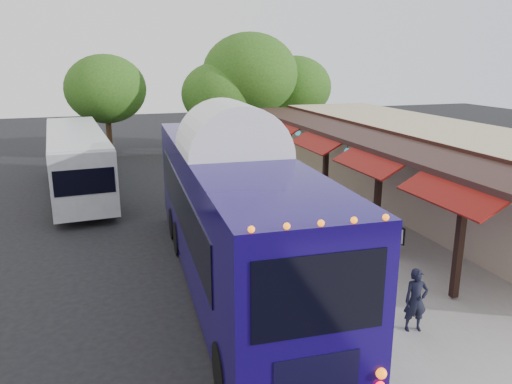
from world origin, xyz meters
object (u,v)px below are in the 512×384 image
object	(u,v)px
ped_a	(416,300)
city_bus	(77,159)
sign_board	(399,237)
ped_c	(309,225)
ped_b	(304,223)
ped_d	(246,150)
coach_bus	(232,209)

from	to	relation	value
ped_a	city_bus	bearing A→B (deg)	128.16
sign_board	ped_c	bearing A→B (deg)	142.79
ped_b	ped_d	world-z (taller)	ped_d
ped_a	ped_c	distance (m)	5.27
ped_a	ped_c	size ratio (longest dim) A/B	0.81
ped_c	ped_d	distance (m)	13.88
city_bus	ped_a	world-z (taller)	city_bus
ped_b	sign_board	bearing A→B (deg)	132.69
city_bus	ped_a	xyz separation A→B (m)	(7.77, -15.91, -0.76)
sign_board	ped_a	bearing A→B (deg)	-128.56
ped_c	sign_board	distance (m)	2.87
ped_a	sign_board	distance (m)	4.49
city_bus	ped_c	world-z (taller)	city_bus
coach_bus	ped_d	xyz separation A→B (m)	(4.85, 14.92, -1.20)
ped_a	sign_board	xyz separation A→B (m)	(2.14, 3.95, -0.06)
ped_a	ped_b	world-z (taller)	ped_b
coach_bus	ped_c	world-z (taller)	coach_bus
ped_b	ped_c	xyz separation A→B (m)	(-0.04, -0.52, 0.11)
city_bus	ped_b	world-z (taller)	city_bus
ped_b	sign_board	size ratio (longest dim) A/B	1.61
city_bus	ped_d	distance (m)	9.84
coach_bus	ped_a	world-z (taller)	coach_bus
ped_a	ped_c	xyz separation A→B (m)	(-0.41, 5.25, 0.18)
coach_bus	ped_a	distance (m)	5.42
ped_a	ped_b	distance (m)	5.79
ped_b	coach_bus	bearing A→B (deg)	18.75
coach_bus	ped_c	size ratio (longest dim) A/B	6.98
ped_a	coach_bus	bearing A→B (deg)	141.09
city_bus	sign_board	bearing A→B (deg)	-54.52
ped_b	sign_board	distance (m)	3.11
coach_bus	ped_a	xyz separation A→B (m)	(3.30, -4.08, -1.32)
ped_d	ped_c	bearing A→B (deg)	90.38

